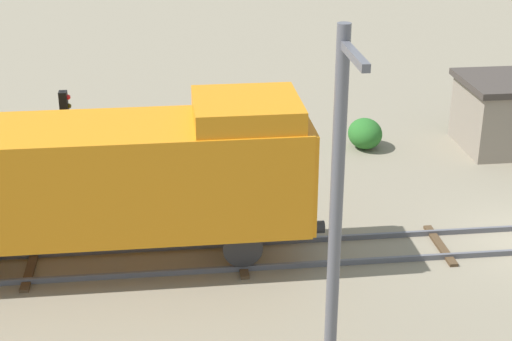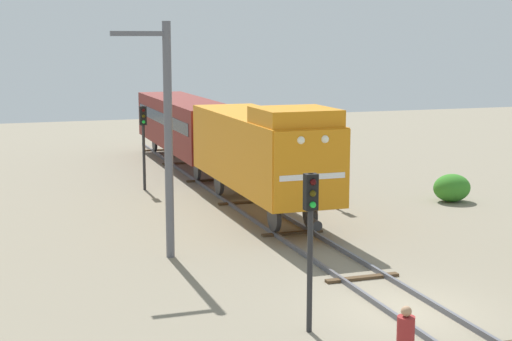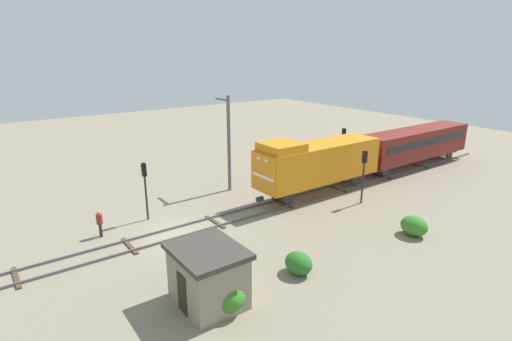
% 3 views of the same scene
% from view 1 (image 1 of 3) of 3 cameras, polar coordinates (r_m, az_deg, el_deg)
% --- Properties ---
extents(locomotive, '(2.90, 11.60, 4.60)m').
position_cam_1_polar(locomotive, '(21.26, -10.54, -0.28)').
color(locomotive, orange).
rests_on(locomotive, railway_track).
extents(traffic_signal_mid, '(0.32, 0.34, 4.09)m').
position_cam_1_polar(traffic_signal_mid, '(24.53, -13.60, 2.84)').
color(traffic_signal_mid, '#262628').
rests_on(traffic_signal_mid, ground).
extents(catenary_mast, '(1.94, 0.28, 7.81)m').
position_cam_1_polar(catenary_mast, '(16.36, 5.93, -2.03)').
color(catenary_mast, '#595960').
rests_on(catenary_mast, ground).
extents(relay_hut, '(3.50, 2.90, 2.74)m').
position_cam_1_polar(relay_hut, '(31.27, 17.24, 3.99)').
color(relay_hut, gray).
rests_on(relay_hut, ground).
extents(bush_near, '(1.72, 1.41, 1.25)m').
position_cam_1_polar(bush_near, '(30.36, -8.95, 2.67)').
color(bush_near, '#358026').
rests_on(bush_near, ground).
extents(bush_mid, '(2.08, 1.70, 1.51)m').
position_cam_1_polar(bush_mid, '(32.09, 15.94, 3.42)').
color(bush_mid, '#377C26').
rests_on(bush_mid, ground).
extents(bush_far, '(1.58, 1.30, 1.15)m').
position_cam_1_polar(bush_far, '(30.43, 7.93, 2.68)').
color(bush_far, '#286926').
rests_on(bush_far, ground).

